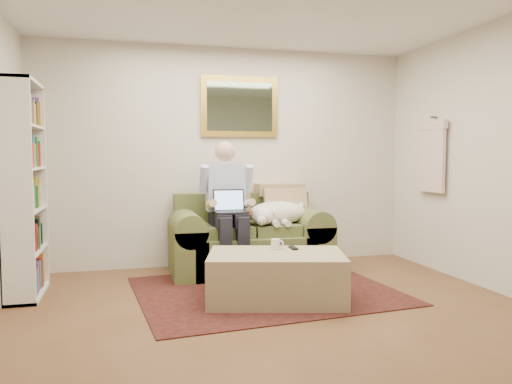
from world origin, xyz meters
name	(u,v)px	position (x,y,z in m)	size (l,w,h in m)	color
room_shell	(280,157)	(0.00, 0.35, 1.30)	(4.51, 5.00, 2.61)	brown
rug	(265,291)	(0.11, 1.17, 0.01)	(2.41, 1.93, 0.01)	black
sofa	(249,245)	(0.15, 2.02, 0.30)	(1.75, 0.89, 1.05)	#536435
seated_man	(229,209)	(-0.11, 1.86, 0.74)	(0.58, 0.82, 1.47)	#8C9AD8
laptop	(230,206)	(-0.11, 1.79, 0.77)	(0.34, 0.27, 0.25)	black
sleeping_dog	(278,213)	(0.46, 1.93, 0.67)	(0.72, 0.45, 0.27)	white
ottoman	(276,277)	(0.11, 0.83, 0.22)	(1.21, 0.77, 0.44)	tan
coffee_mug	(275,244)	(0.15, 1.00, 0.49)	(0.08, 0.08, 0.10)	white
tv_remote	(293,248)	(0.33, 0.98, 0.45)	(0.05, 0.15, 0.02)	black
bookshelf	(24,189)	(-2.10, 1.60, 1.00)	(0.28, 0.80, 2.00)	white
wall_mirror	(240,107)	(0.15, 2.47, 1.90)	(0.94, 0.04, 0.72)	gold
hanging_shirt	(431,153)	(2.19, 1.60, 1.35)	(0.06, 0.52, 0.90)	beige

